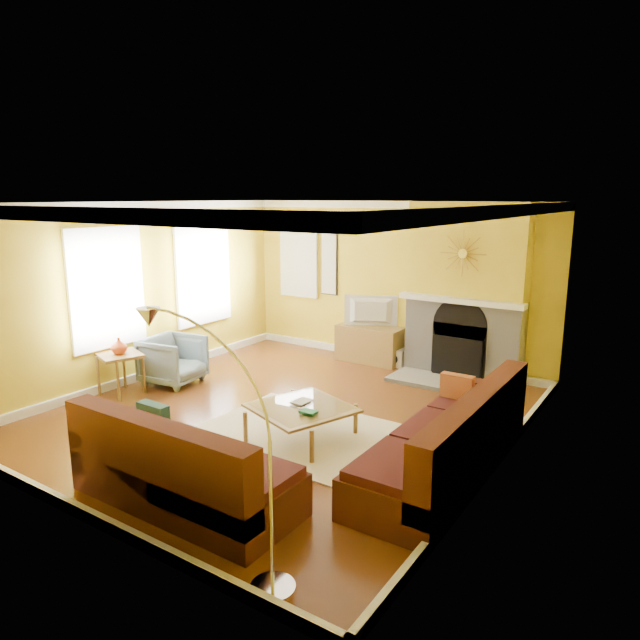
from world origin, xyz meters
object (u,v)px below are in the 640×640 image
Objects in this scene: sectional_sofa at (320,420)px; coffee_table at (301,422)px; media_console at (370,344)px; side_table at (121,374)px; armchair at (173,360)px; arc_lamp at (213,449)px.

sectional_sofa is 0.63m from coffee_table.
sectional_sofa is at bearing -69.20° from media_console.
side_table is at bearing -121.93° from media_console.
side_table is at bearing 177.55° from sectional_sofa.
armchair reaches higher than coffee_table.
sectional_sofa is 1.90× the size of arc_lamp.
coffee_table is 3.03m from side_table.
coffee_table is 0.91× the size of media_console.
sectional_sofa is 4.65× the size of armchair.
sectional_sofa is 3.51m from side_table.
arc_lamp reaches higher than sectional_sofa.
armchair is at bearing -125.53° from media_console.
coffee_table is 1.28× the size of armchair.
sectional_sofa is at bearing -114.27° from armchair.
side_table reaches higher than coffee_table.
arc_lamp is (0.36, -1.95, 0.52)m from sectional_sofa.
sectional_sofa reaches higher than media_console.
coffee_table is 1.70× the size of side_table.
arc_lamp reaches higher than media_console.
sectional_sofa is 3.83m from media_console.
media_console is 1.40× the size of armchair.
arc_lamp is (0.84, -2.28, 0.77)m from coffee_table.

